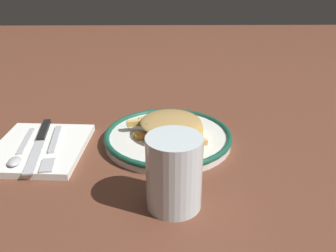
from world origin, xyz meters
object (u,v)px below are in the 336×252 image
plate (168,137)px  napkin (40,148)px  spoon (19,153)px  fries_heap (170,126)px  fork (53,147)px  water_glass (174,173)px  knife (41,139)px

plate → napkin: (0.25, 0.03, -0.01)m
spoon → fries_heap: bearing=-165.9°
napkin → fork: size_ratio=1.11×
plate → spoon: (0.27, 0.07, 0.00)m
water_glass → fork: bearing=-34.9°
napkin → water_glass: size_ratio=1.71×
plate → water_glass: water_glass is taller
fork → fries_heap: bearing=-168.1°
plate → water_glass: (-0.01, 0.20, 0.05)m
knife → napkin: bearing=97.0°
plate → spoon: size_ratio=1.67×
fries_heap → napkin: bearing=7.8°
plate → fork: bearing=11.8°
fork → spoon: size_ratio=1.16×
napkin → knife: bearing=-83.0°
plate → spoon: 0.28m
fries_heap → water_glass: size_ratio=1.89×
fries_heap → spoon: size_ratio=1.41×
fork → water_glass: bearing=145.1°
plate → fries_heap: fries_heap is taller
napkin → water_glass: 0.31m
fries_heap → plate: bearing=14.0°
fries_heap → fork: bearing=11.9°
water_glass → knife: bearing=-36.2°
fries_heap → water_glass: 0.20m
knife → water_glass: 0.32m
spoon → water_glass: water_glass is taller
fries_heap → knife: fries_heap is taller
fries_heap → spoon: fries_heap is taller
napkin → knife: size_ratio=0.93×
fries_heap → spoon: (0.28, 0.07, -0.02)m
plate → fork: 0.22m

